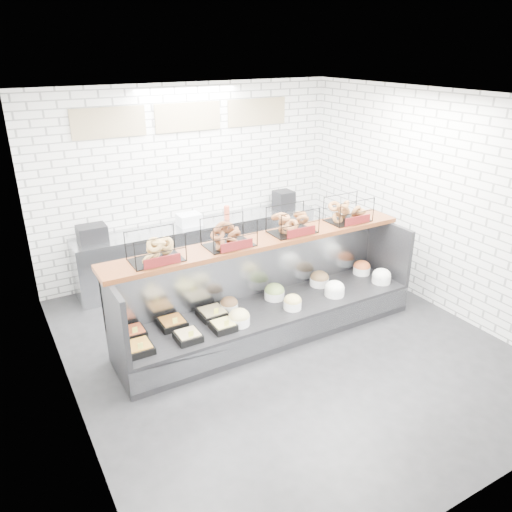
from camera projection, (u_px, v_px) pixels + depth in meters
ground at (282, 344)px, 6.34m from camera, size 5.50×5.50×0.00m
room_shell at (259, 175)px, 6.02m from camera, size 5.02×5.51×3.01m
display_case at (269, 309)px, 6.49m from camera, size 4.00×0.90×1.20m
bagel_shelf at (262, 230)px, 6.22m from camera, size 4.10×0.50×0.40m
prep_counter at (202, 248)px, 8.09m from camera, size 4.00×0.60×1.20m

